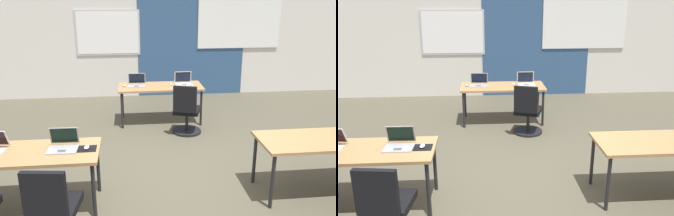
% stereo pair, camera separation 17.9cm
% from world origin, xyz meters
% --- Properties ---
extents(ground_plane, '(24.00, 24.00, 0.00)m').
position_xyz_m(ground_plane, '(0.00, 0.00, 0.00)').
color(ground_plane, '#4C4738').
extents(back_wall_assembly, '(10.00, 0.27, 2.80)m').
position_xyz_m(back_wall_assembly, '(0.03, 4.20, 1.41)').
color(back_wall_assembly, silver).
rests_on(back_wall_assembly, ground).
extents(desk_near_left, '(1.60, 0.70, 0.72)m').
position_xyz_m(desk_near_left, '(-1.75, -0.60, 0.66)').
color(desk_near_left, '#A37547').
rests_on(desk_near_left, ground).
extents(desk_near_right, '(1.60, 0.70, 0.72)m').
position_xyz_m(desk_near_right, '(1.75, -0.60, 0.66)').
color(desk_near_right, '#A37547').
rests_on(desk_near_right, ground).
extents(desk_far_center, '(1.60, 0.70, 0.72)m').
position_xyz_m(desk_far_center, '(0.00, 2.20, 0.66)').
color(desk_far_center, '#A37547').
rests_on(desk_far_center, ground).
extents(laptop_far_left, '(0.35, 0.32, 0.23)m').
position_xyz_m(laptop_far_left, '(-0.45, 2.26, 0.77)').
color(laptop_far_left, '#9E9EA3').
rests_on(laptop_far_left, desk_far_center).
extents(mouse_far_left, '(0.06, 0.10, 0.03)m').
position_xyz_m(mouse_far_left, '(-0.68, 2.22, 0.74)').
color(mouse_far_left, '#B2B2B7').
rests_on(mouse_far_left, desk_far_center).
extents(laptop_near_left_inner, '(0.34, 0.30, 0.23)m').
position_xyz_m(laptop_near_left_inner, '(-1.36, -0.56, 0.77)').
color(laptop_near_left_inner, '#9E9EA3').
rests_on(laptop_near_left_inner, desk_near_left).
extents(mousepad_near_left_inner, '(0.22, 0.19, 0.00)m').
position_xyz_m(mousepad_near_left_inner, '(-1.09, -0.59, 0.72)').
color(mousepad_near_left_inner, black).
rests_on(mousepad_near_left_inner, desk_near_left).
extents(mouse_near_left_inner, '(0.07, 0.11, 0.03)m').
position_xyz_m(mouse_near_left_inner, '(-1.09, -0.59, 0.74)').
color(mouse_near_left_inner, silver).
rests_on(mouse_near_left_inner, mousepad_near_left_inner).
extents(chair_near_left_inner, '(0.52, 0.56, 0.92)m').
position_xyz_m(chair_near_left_inner, '(-1.35, -1.31, 0.38)').
color(chair_near_left_inner, black).
rests_on(chair_near_left_inner, ground).
extents(laptop_far_right, '(0.33, 0.27, 0.24)m').
position_xyz_m(laptop_far_right, '(0.46, 2.28, 0.77)').
color(laptop_far_right, silver).
rests_on(laptop_far_right, desk_far_center).
extents(mouse_far_right, '(0.06, 0.10, 0.03)m').
position_xyz_m(mouse_far_right, '(0.21, 2.26, 0.74)').
color(mouse_far_right, silver).
rests_on(mouse_far_right, desk_far_center).
extents(chair_far_right, '(0.56, 0.61, 0.92)m').
position_xyz_m(chair_far_right, '(0.40, 1.51, 0.38)').
color(chair_far_right, black).
rests_on(chair_far_right, ground).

